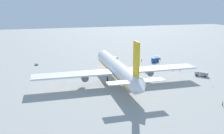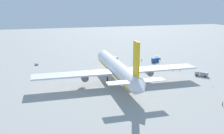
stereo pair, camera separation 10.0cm
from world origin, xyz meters
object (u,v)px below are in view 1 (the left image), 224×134
at_px(ground_worker_2, 160,59).
at_px(service_truck_5, 202,74).
at_px(service_truck_1, 155,60).
at_px(traffic_cone_1, 95,64).
at_px(baggage_cart_0, 37,64).
at_px(traffic_cone_2, 39,78).
at_px(traffic_cone_0, 213,87).
at_px(airliner, 117,69).
at_px(ground_worker_1, 142,60).
at_px(ground_worker_4, 173,69).
at_px(ground_worker_3, 223,103).
at_px(ground_worker_0, 180,70).
at_px(service_truck_3, 114,58).
at_px(service_van, 157,57).

bearing_deg(ground_worker_2, service_truck_5, -176.11).
height_order(service_truck_1, traffic_cone_1, service_truck_1).
xyz_separation_m(service_truck_1, ground_worker_2, (5.11, -6.64, -0.84)).
relative_size(baggage_cart_0, traffic_cone_2, 5.73).
distance_m(baggage_cart_0, traffic_cone_0, 107.55).
relative_size(airliner, ground_worker_2, 47.23).
distance_m(baggage_cart_0, ground_worker_1, 71.15).
bearing_deg(airliner, traffic_cone_2, 63.84).
distance_m(service_truck_5, ground_worker_1, 46.87).
bearing_deg(ground_worker_4, ground_worker_3, 170.55).
bearing_deg(traffic_cone_0, baggage_cart_0, 48.43).
xyz_separation_m(ground_worker_0, ground_worker_1, (30.52, 11.60, 0.04)).
bearing_deg(service_truck_3, traffic_cone_1, 113.40).
distance_m(ground_worker_1, traffic_cone_1, 33.34).
bearing_deg(ground_worker_4, service_truck_5, -149.48).
bearing_deg(baggage_cart_0, ground_worker_2, -96.93).
height_order(service_van, traffic_cone_1, service_van).
relative_size(service_truck_1, baggage_cart_0, 2.04).
relative_size(baggage_cart_0, ground_worker_2, 1.80).
bearing_deg(traffic_cone_0, service_van, -3.39).
distance_m(traffic_cone_1, traffic_cone_2, 43.00).
xyz_separation_m(service_truck_3, baggage_cart_0, (2.26, 52.52, -0.87)).
bearing_deg(ground_worker_3, airliner, 38.41).
bearing_deg(service_truck_1, ground_worker_0, -170.32).
xyz_separation_m(service_truck_3, traffic_cone_1, (-6.63, 15.33, -1.32)).
bearing_deg(ground_worker_2, traffic_cone_2, 104.78).
bearing_deg(baggage_cart_0, traffic_cone_2, -178.00).
bearing_deg(service_van, ground_worker_3, 170.30).
bearing_deg(traffic_cone_0, service_truck_5, -21.06).
xyz_separation_m(service_truck_5, traffic_cone_2, (20.79, 86.37, -1.14)).
distance_m(service_truck_5, ground_worker_3, 40.79).
bearing_deg(baggage_cart_0, ground_worker_3, -142.11).
xyz_separation_m(airliner, ground_worker_3, (-38.99, -30.91, -6.65)).
xyz_separation_m(service_truck_3, ground_worker_1, (-7.15, -18.00, -0.72)).
height_order(airliner, traffic_cone_0, airliner).
distance_m(baggage_cart_0, ground_worker_3, 113.94).
relative_size(baggage_cart_0, ground_worker_3, 1.79).
distance_m(airliner, ground_worker_3, 50.19).
height_order(service_truck_5, traffic_cone_1, service_truck_5).
relative_size(baggage_cart_0, ground_worker_4, 1.83).
height_order(service_van, ground_worker_2, service_van).
xyz_separation_m(service_van, ground_worker_4, (-32.17, 5.73, -0.16)).
xyz_separation_m(service_van, traffic_cone_1, (-3.05, 47.15, -0.76)).
bearing_deg(ground_worker_3, ground_worker_2, -10.40).
xyz_separation_m(ground_worker_2, ground_worker_3, (-79.64, 14.61, 0.00)).
relative_size(service_truck_5, baggage_cart_0, 2.10).
bearing_deg(airliner, traffic_cone_1, 2.55).
height_order(service_truck_5, baggage_cart_0, service_truck_5).
relative_size(service_truck_3, traffic_cone_1, 10.32).
bearing_deg(ground_worker_4, airliner, 108.09).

